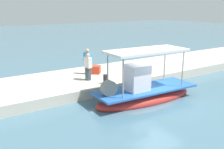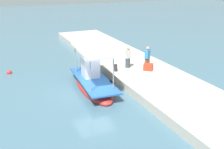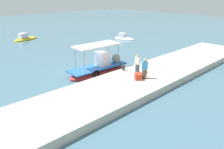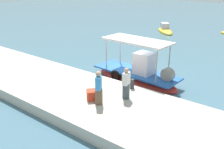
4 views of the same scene
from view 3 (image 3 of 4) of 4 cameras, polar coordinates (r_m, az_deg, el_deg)
The scene contains 10 objects.
ground_plane at distance 20.63m, azimuth -5.23°, elevation 0.05°, with size 120.00×120.00×0.00m, color slate.
dock_quay at distance 17.49m, azimuth 3.92°, elevation -2.74°, with size 36.00×5.04×0.58m, color beige.
main_fishing_boat at distance 20.72m, azimuth -3.44°, elevation 1.59°, with size 6.06×2.22×3.10m.
fisherman_near_bollard at distance 17.92m, azimuth 8.36°, elevation 1.26°, with size 0.52×0.54×1.67m.
fisherman_by_crate at distance 19.21m, azimuth 6.55°, elevation 2.60°, with size 0.42×0.50×1.63m.
mooring_bollard at distance 19.80m, azimuth 2.98°, elevation 1.83°, with size 0.24×0.24×0.53m, color #2D2D33.
cargo_crate at distance 17.83m, azimuth 6.72°, elevation -0.50°, with size 0.66×0.53×0.50m, color red.
marker_buoy at distance 27.89m, azimuth -1.58°, elevation 5.75°, with size 0.40×0.40×0.40m.
moored_boat_near at distance 38.10m, azimuth -21.33°, elevation 8.55°, with size 4.26×2.46×1.34m.
moored_boat_far at distance 36.14m, azimuth 3.10°, elevation 9.26°, with size 2.19×3.81×1.20m.
Camera 3 is at (-11.95, -15.20, 7.18)m, focal length 35.68 mm.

